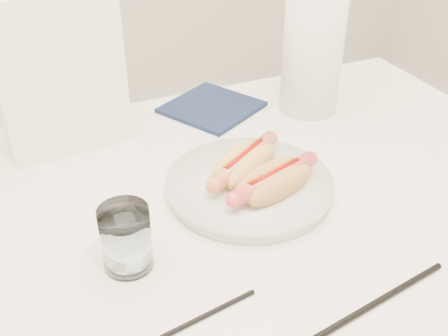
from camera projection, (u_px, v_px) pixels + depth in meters
name	position (u px, v px, depth m)	size (l,w,h in m)	color
table	(208.00, 253.00, 0.78)	(1.20, 0.80, 0.75)	white
plate	(249.00, 187.00, 0.80)	(0.24, 0.24, 0.02)	silver
hotdog_left	(244.00, 164.00, 0.80)	(0.15, 0.12, 0.04)	#F1C360
hotdog_right	(274.00, 182.00, 0.76)	(0.15, 0.10, 0.04)	#DE9956
water_glass	(126.00, 238.00, 0.66)	(0.06, 0.06, 0.09)	white
chopstick_near	(183.00, 327.00, 0.59)	(0.01, 0.01, 0.19)	black
chopstick_far	(368.00, 307.00, 0.62)	(0.01, 0.01, 0.25)	black
napkin_box	(57.00, 69.00, 0.87)	(0.20, 0.11, 0.26)	white
navy_napkin	(212.00, 107.00, 1.04)	(0.16, 0.16, 0.01)	#13203D
paper_towel_roll	(313.00, 47.00, 0.97)	(0.11, 0.11, 0.25)	white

